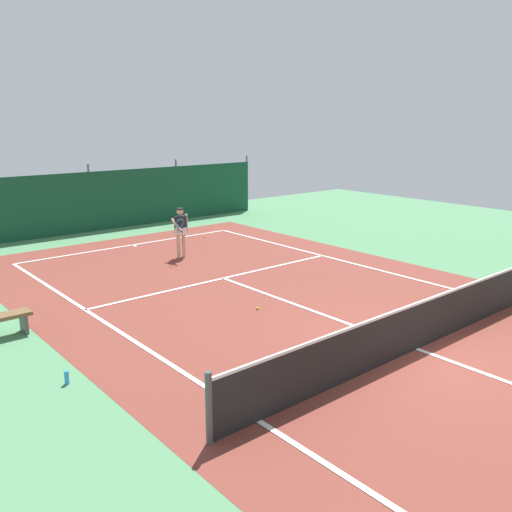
{
  "coord_description": "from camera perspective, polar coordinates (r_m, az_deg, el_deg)",
  "views": [
    {
      "loc": [
        -8.85,
        -5.58,
        4.43
      ],
      "look_at": [
        0.12,
        5.09,
        0.9
      ],
      "focal_mm": 38.03,
      "sensor_mm": 36.0,
      "label": 1
    }
  ],
  "objects": [
    {
      "name": "tennis_player",
      "position": [
        17.82,
        -7.93,
        2.85
      ],
      "size": [
        0.71,
        0.76,
        1.64
      ],
      "rotation": [
        0.0,
        0.0,
        3.14
      ],
      "color": "#D8AD8C",
      "rests_on": "ground"
    },
    {
      "name": "water_bottle",
      "position": [
        10.08,
        -19.29,
        -11.96
      ],
      "size": [
        0.08,
        0.08,
        0.24
      ],
      "primitive_type": "cylinder",
      "color": "#338CD8",
      "rests_on": "ground"
    },
    {
      "name": "tennis_net",
      "position": [
        11.17,
        16.69,
        -6.97
      ],
      "size": [
        10.12,
        0.1,
        1.1
      ],
      "color": "black",
      "rests_on": "ground"
    },
    {
      "name": "ground_plane",
      "position": [
        11.36,
        16.51,
        -9.37
      ],
      "size": [
        36.0,
        36.0,
        0.0
      ],
      "primitive_type": "plane",
      "color": "#4C8456"
    },
    {
      "name": "tennis_ball_midcourt",
      "position": [
        20.98,
        -5.42,
        2.05
      ],
      "size": [
        0.07,
        0.07,
        0.07
      ],
      "primitive_type": "sphere",
      "color": "#CCDB33",
      "rests_on": "ground"
    },
    {
      "name": "court_surface",
      "position": [
        11.36,
        16.51,
        -9.36
      ],
      "size": [
        11.02,
        26.6,
        0.01
      ],
      "color": "brown",
      "rests_on": "ground"
    },
    {
      "name": "tennis_ball_near_player",
      "position": [
        13.02,
        0.16,
        -5.53
      ],
      "size": [
        0.07,
        0.07,
        0.07
      ],
      "primitive_type": "sphere",
      "color": "#CCDB33",
      "rests_on": "ground"
    },
    {
      "name": "back_fence",
      "position": [
        23.38,
        -17.33,
        4.3
      ],
      "size": [
        16.3,
        0.98,
        2.7
      ],
      "color": "#14472D",
      "rests_on": "ground"
    }
  ]
}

